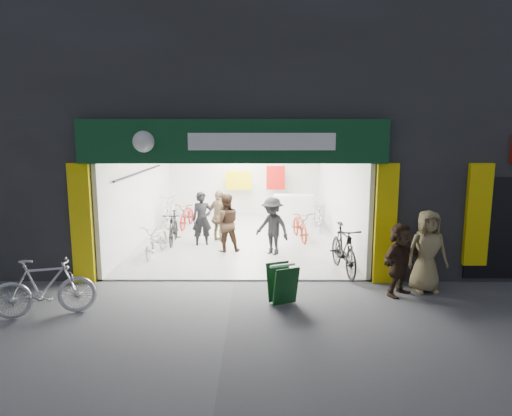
{
  "coord_description": "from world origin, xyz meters",
  "views": [
    {
      "loc": [
        0.51,
        -9.59,
        3.28
      ],
      "look_at": [
        0.48,
        1.5,
        1.38
      ],
      "focal_mm": 32.0,
      "sensor_mm": 36.0,
      "label": 1
    }
  ],
  "objects_px": {
    "pedestrian_near": "(427,251)",
    "sandwich_board": "(282,283)",
    "bike_left_front": "(157,240)",
    "bike_right_front": "(344,249)",
    "parked_bike": "(44,287)"
  },
  "relations": [
    {
      "from": "pedestrian_near",
      "to": "sandwich_board",
      "type": "relative_size",
      "value": 2.26
    },
    {
      "from": "bike_left_front",
      "to": "bike_right_front",
      "type": "height_order",
      "value": "bike_right_front"
    },
    {
      "from": "sandwich_board",
      "to": "bike_right_front",
      "type": "bearing_deg",
      "value": 28.46
    },
    {
      "from": "parked_bike",
      "to": "sandwich_board",
      "type": "xyz_separation_m",
      "value": [
        4.26,
        0.58,
        -0.11
      ]
    },
    {
      "from": "bike_right_front",
      "to": "sandwich_board",
      "type": "distance_m",
      "value": 2.43
    },
    {
      "from": "bike_right_front",
      "to": "bike_left_front",
      "type": "bearing_deg",
      "value": 156.53
    },
    {
      "from": "bike_left_front",
      "to": "sandwich_board",
      "type": "distance_m",
      "value": 4.6
    },
    {
      "from": "parked_bike",
      "to": "pedestrian_near",
      "type": "xyz_separation_m",
      "value": [
        7.23,
        1.27,
        0.32
      ]
    },
    {
      "from": "parked_bike",
      "to": "pedestrian_near",
      "type": "relative_size",
      "value": 1.03
    },
    {
      "from": "bike_right_front",
      "to": "sandwich_board",
      "type": "bearing_deg",
      "value": -134.32
    },
    {
      "from": "bike_right_front",
      "to": "parked_bike",
      "type": "relative_size",
      "value": 1.09
    },
    {
      "from": "bike_left_front",
      "to": "parked_bike",
      "type": "distance_m",
      "value": 4.12
    },
    {
      "from": "bike_right_front",
      "to": "pedestrian_near",
      "type": "bearing_deg",
      "value": -45.42
    },
    {
      "from": "bike_left_front",
      "to": "pedestrian_near",
      "type": "height_order",
      "value": "pedestrian_near"
    },
    {
      "from": "bike_right_front",
      "to": "parked_bike",
      "type": "xyz_separation_m",
      "value": [
        -5.77,
        -2.48,
        -0.05
      ]
    }
  ]
}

